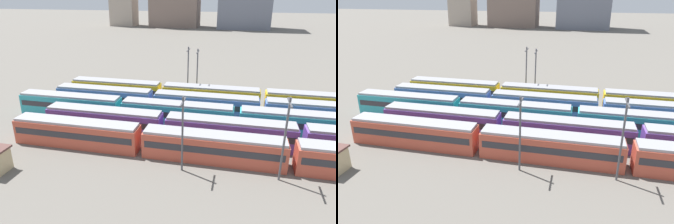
% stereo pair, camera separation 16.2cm
% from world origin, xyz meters
% --- Properties ---
extents(ground_plane, '(600.00, 600.00, 0.00)m').
position_xyz_m(ground_plane, '(0.00, 10.40, 0.00)').
color(ground_plane, '#666059').
extents(train_track_2, '(55.80, 3.06, 3.75)m').
position_xyz_m(train_track_2, '(11.76, 10.40, 1.90)').
color(train_track_2, teal).
rests_on(train_track_2, ground_plane).
extents(train_track_3, '(74.70, 3.06, 3.75)m').
position_xyz_m(train_track_3, '(25.23, 15.60, 1.90)').
color(train_track_3, '#4C70BC').
rests_on(train_track_3, ground_plane).
extents(train_track_4, '(74.70, 3.06, 3.75)m').
position_xyz_m(train_track_4, '(25.54, 20.80, 1.90)').
color(train_track_4, yellow).
rests_on(train_track_4, ground_plane).
extents(catenary_pole_0, '(0.24, 3.20, 9.40)m').
position_xyz_m(catenary_pole_0, '(15.21, -3.19, 5.24)').
color(catenary_pole_0, '#4C4C51').
rests_on(catenary_pole_0, ground_plane).
extents(catenary_pole_1, '(0.24, 3.20, 10.46)m').
position_xyz_m(catenary_pole_1, '(11.20, 23.71, 5.78)').
color(catenary_pole_1, '#4C4C51').
rests_on(catenary_pole_1, ground_plane).
extents(catenary_pole_2, '(0.24, 3.20, 10.04)m').
position_xyz_m(catenary_pole_2, '(26.50, -2.71, 5.57)').
color(catenary_pole_2, '#4C4C51').
rests_on(catenary_pole_2, ground_plane).
extents(catenary_pole_3, '(0.24, 3.20, 10.16)m').
position_xyz_m(catenary_pole_3, '(13.02, 23.65, 5.63)').
color(catenary_pole_3, '#4C4C51').
rests_on(catenary_pole_3, ground_plane).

